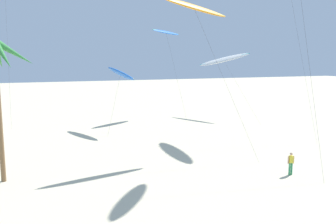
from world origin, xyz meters
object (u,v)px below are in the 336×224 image
(flying_kite_3, at_px, (120,73))
(person_foreground_walker, at_px, (291,163))
(flying_kite_8, at_px, (194,7))
(flying_kite_6, at_px, (224,60))
(flying_kite_1, at_px, (166,32))

(flying_kite_3, distance_m, person_foreground_walker, 23.56)
(flying_kite_8, bearing_deg, flying_kite_6, 51.27)
(flying_kite_3, relative_size, flying_kite_8, 0.57)
(flying_kite_3, relative_size, flying_kite_6, 0.61)
(flying_kite_1, distance_m, person_foreground_walker, 31.16)
(flying_kite_1, distance_m, flying_kite_8, 21.25)
(flying_kite_3, bearing_deg, flying_kite_6, 15.00)
(flying_kite_8, distance_m, person_foreground_walker, 15.18)
(flying_kite_8, height_order, person_foreground_walker, flying_kite_8)
(flying_kite_1, height_order, flying_kite_6, flying_kite_1)
(flying_kite_6, bearing_deg, flying_kite_1, 164.04)
(flying_kite_1, bearing_deg, flying_kite_3, -141.85)
(flying_kite_3, xyz_separation_m, person_foreground_walker, (6.71, -21.80, -5.93))
(flying_kite_1, xyz_separation_m, person_foreground_walker, (-2.27, -28.85, -11.54))
(flying_kite_1, relative_size, flying_kite_3, 1.64)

